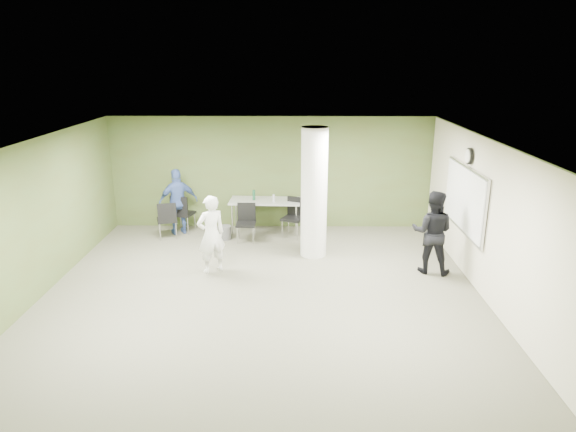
{
  "coord_description": "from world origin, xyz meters",
  "views": [
    {
      "loc": [
        0.58,
        -8.56,
        4.14
      ],
      "look_at": [
        0.46,
        1.0,
        1.2
      ],
      "focal_mm": 32.0,
      "sensor_mm": 36.0,
      "label": 1
    }
  ],
  "objects_px": {
    "chair_back_left": "(167,218)",
    "man_blue": "(178,202)",
    "man_black": "(432,232)",
    "folding_table": "(265,202)",
    "woman_white": "(211,234)"
  },
  "relations": [
    {
      "from": "chair_back_left",
      "to": "woman_white",
      "type": "distance_m",
      "value": 2.41
    },
    {
      "from": "woman_white",
      "to": "man_blue",
      "type": "bearing_deg",
      "value": -95.64
    },
    {
      "from": "folding_table",
      "to": "man_black",
      "type": "bearing_deg",
      "value": -32.95
    },
    {
      "from": "chair_back_left",
      "to": "folding_table",
      "type": "bearing_deg",
      "value": 175.75
    },
    {
      "from": "chair_back_left",
      "to": "man_blue",
      "type": "bearing_deg",
      "value": -134.24
    },
    {
      "from": "chair_back_left",
      "to": "man_blue",
      "type": "xyz_separation_m",
      "value": [
        0.2,
        0.4,
        0.28
      ]
    },
    {
      "from": "woman_white",
      "to": "man_blue",
      "type": "height_order",
      "value": "man_blue"
    },
    {
      "from": "folding_table",
      "to": "woman_white",
      "type": "xyz_separation_m",
      "value": [
        -0.93,
        -2.51,
        0.03
      ]
    },
    {
      "from": "chair_back_left",
      "to": "man_black",
      "type": "relative_size",
      "value": 0.54
    },
    {
      "from": "woman_white",
      "to": "man_blue",
      "type": "distance_m",
      "value": 2.64
    },
    {
      "from": "folding_table",
      "to": "woman_white",
      "type": "distance_m",
      "value": 2.68
    },
    {
      "from": "chair_back_left",
      "to": "man_blue",
      "type": "relative_size",
      "value": 0.56
    },
    {
      "from": "woman_white",
      "to": "folding_table",
      "type": "bearing_deg",
      "value": -142.21
    },
    {
      "from": "man_black",
      "to": "chair_back_left",
      "type": "bearing_deg",
      "value": -0.03
    },
    {
      "from": "woman_white",
      "to": "man_blue",
      "type": "relative_size",
      "value": 0.98
    }
  ]
}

